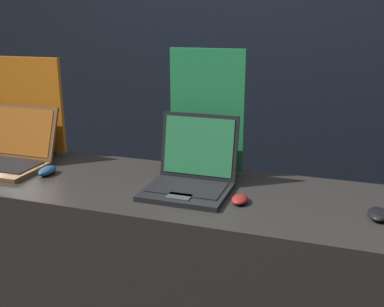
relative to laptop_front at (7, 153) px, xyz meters
The scene contains 9 objects.
wall_back 1.51m from the laptop_front, 51.54° to the left, with size 8.00×0.05×2.80m.
display_counter 1.03m from the laptop_front, ahead, with size 2.28×0.61×0.89m.
laptop_front is the anchor object (origin of this frame).
mouse_front 0.26m from the laptop_front, 10.89° to the right, with size 0.06×0.10×0.04m.
promo_stand_front 0.26m from the laptop_front, 90.00° to the left, with size 0.35×0.07×0.48m.
laptop_middle 0.89m from the laptop_front, ahead, with size 0.32×0.32×0.28m.
mouse_middle 1.12m from the laptop_front, ahead, with size 0.06×0.09×0.03m.
promo_stand_middle 0.94m from the laptop_front, 12.53° to the left, with size 0.32×0.07×0.54m.
mouse_back 1.59m from the laptop_front, ahead, with size 0.07×0.11×0.03m.
Camera 1 is at (0.54, -1.27, 1.54)m, focal length 42.00 mm.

